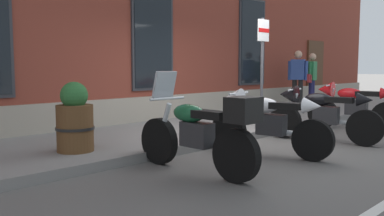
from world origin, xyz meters
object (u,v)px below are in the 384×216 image
Objects in this scene: motorcycle_green_touring at (200,132)px; barrel_planter at (75,121)px; parking_sign at (262,56)px; motorcycle_white_sport at (264,119)px; motorcycle_red_sport at (351,104)px; pedestrian_blue_top at (298,76)px; pedestrian_striped_shirt at (312,77)px; motorcycle_black_sport at (319,111)px.

motorcycle_green_touring reaches higher than barrel_planter.
parking_sign is (3.33, 1.37, 1.04)m from motorcycle_green_touring.
parking_sign is (1.78, 1.27, 1.03)m from motorcycle_white_sport.
motorcycle_green_touring is 0.92× the size of parking_sign.
motorcycle_red_sport is at bearing 2.35° from motorcycle_green_touring.
motorcycle_green_touring is 5.00m from motorcycle_red_sport.
motorcycle_red_sport is 1.18× the size of pedestrian_blue_top.
pedestrian_striped_shirt is at bearing 6.17° from barrel_planter.
motorcycle_white_sport is at bearing 178.16° from motorcycle_black_sport.
parking_sign reaches higher than motorcycle_green_touring.
pedestrian_blue_top is 0.77× the size of parking_sign.
pedestrian_blue_top reaches higher than pedestrian_striped_shirt.
motorcycle_green_touring is 3.25m from motorcycle_black_sport.
motorcycle_white_sport is at bearing -157.48° from pedestrian_striped_shirt.
motorcycle_green_touring is 7.87m from pedestrian_blue_top.
pedestrian_striped_shirt is 0.74× the size of parking_sign.
motorcycle_black_sport is (1.69, -0.05, -0.00)m from motorcycle_white_sport.
motorcycle_red_sport is (3.44, 0.11, 0.01)m from motorcycle_white_sport.
pedestrian_blue_top is at bearing 20.31° from parking_sign.
parking_sign is at bearing 145.08° from motorcycle_red_sport.
motorcycle_green_touring is 8.58m from pedestrian_striped_shirt.
motorcycle_white_sport is at bearing -144.35° from parking_sign.
motorcycle_red_sport is 1.96× the size of barrel_planter.
motorcycle_black_sport is 1.04× the size of motorcycle_red_sport.
motorcycle_black_sport is 0.94× the size of parking_sign.
motorcycle_white_sport is at bearing -154.50° from pedestrian_blue_top.
motorcycle_red_sport is (1.75, 0.17, 0.01)m from motorcycle_black_sport.
motorcycle_black_sport is at bearing -24.54° from barrel_planter.
motorcycle_black_sport is 1.27× the size of pedestrian_striped_shirt.
motorcycle_green_touring is 0.98× the size of motorcycle_black_sport.
motorcycle_red_sport is at bearing -131.38° from pedestrian_blue_top.
parking_sign reaches higher than motorcycle_red_sport.
pedestrian_striped_shirt is (8.09, 2.80, 0.52)m from motorcycle_green_touring.
motorcycle_black_sport is at bearing -150.28° from pedestrian_striped_shirt.
pedestrian_striped_shirt is (4.84, 2.76, 0.51)m from motorcycle_black_sport.
motorcycle_green_touring is at bearing -160.90° from pedestrian_striped_shirt.
parking_sign is at bearing 86.44° from motorcycle_black_sport.
pedestrian_striped_shirt reaches higher than motorcycle_red_sport.
parking_sign is (-4.76, -1.44, 0.52)m from pedestrian_striped_shirt.
motorcycle_white_sport is 2.88m from barrel_planter.
pedestrian_striped_shirt reaches higher than motorcycle_black_sport.
motorcycle_black_sport is 2.04× the size of barrel_planter.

